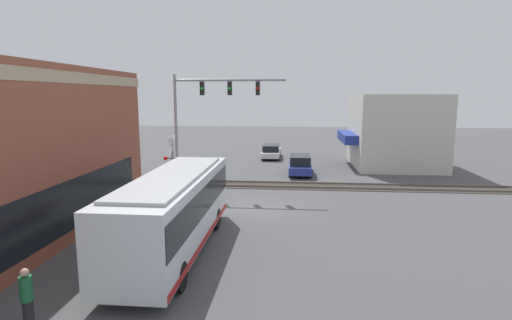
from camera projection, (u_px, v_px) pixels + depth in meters
The scene contains 9 objects.
ground_plane at pixel (257, 209), 22.69m from camera, with size 120.00×120.00×0.00m, color #4C4C4F.
shop_building at pixel (394, 131), 35.88m from camera, with size 8.49×8.38×6.45m.
city_bus at pixel (174, 209), 16.20m from camera, with size 10.22×2.59×3.26m.
traffic_signal_gantry at pixel (207, 105), 26.98m from camera, with size 0.42×7.64×7.77m.
crossing_signal at pixel (173, 158), 26.08m from camera, with size 1.41×1.18×3.81m.
rail_track_near at pixel (264, 185), 28.59m from camera, with size 2.60×60.00×0.15m.
parked_car_blue at pixel (300, 165), 32.62m from camera, with size 4.83×1.82×1.55m.
parked_car_white at pixel (271, 152), 40.91m from camera, with size 4.85×1.82×1.39m.
pedestrian_by_lamp at pixel (27, 298), 10.88m from camera, with size 0.34×0.34×1.76m.
Camera 1 is at (-21.86, -1.97, 6.38)m, focal length 28.00 mm.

